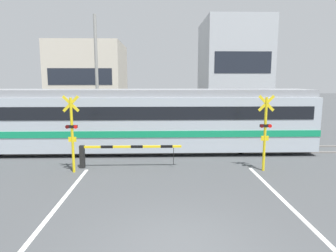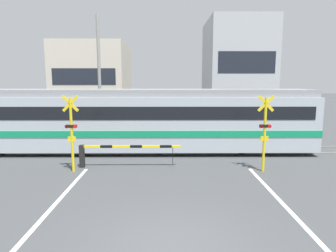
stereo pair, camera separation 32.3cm
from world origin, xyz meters
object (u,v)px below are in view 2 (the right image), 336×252
crossing_barrier_far (207,129)px  pedestrian (189,121)px  crossing_signal_left (72,130)px  crossing_signal_right (265,130)px  crossing_barrier_near (111,151)px  commuter_train (124,118)px

crossing_barrier_far → pedestrian: bearing=111.2°
crossing_signal_left → crossing_signal_right: same height
crossing_signal_left → crossing_signal_right: 7.92m
crossing_signal_right → pedestrian: 9.24m
crossing_barrier_near → pedestrian: size_ratio=2.74×
commuter_train → pedestrian: (3.89, 5.23, -0.85)m
crossing_barrier_near → crossing_barrier_far: size_ratio=1.00×
commuter_train → crossing_barrier_near: size_ratio=4.50×
crossing_signal_left → pedestrian: size_ratio=1.98×
crossing_signal_left → commuter_train: bearing=66.2°
crossing_barrier_far → crossing_signal_left: crossing_signal_left is taller
crossing_signal_left → crossing_signal_right: size_ratio=1.00×
crossing_barrier_near → crossing_signal_left: (-1.47, -0.62, 1.02)m
commuter_train → crossing_barrier_far: 5.68m
commuter_train → crossing_signal_right: commuter_train is taller
commuter_train → crossing_signal_right: 7.29m
commuter_train → crossing_signal_right: (6.31, -3.66, -0.01)m
crossing_barrier_far → crossing_signal_left: (-6.46, -6.43, 1.02)m
crossing_signal_left → crossing_signal_right: bearing=0.0°
commuter_train → crossing_barrier_far: (4.84, 2.78, -1.03)m
commuter_train → crossing_signal_left: bearing=-113.8°
crossing_barrier_near → crossing_signal_right: bearing=-5.5°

